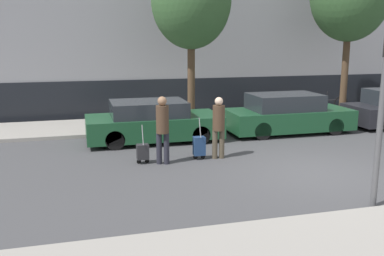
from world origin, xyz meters
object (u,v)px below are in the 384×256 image
at_px(pedestrian_right, 219,124).
at_px(trolley_right, 199,146).
at_px(trolley_left, 143,152).
at_px(parked_bicycle, 330,104).
at_px(parked_car_0, 153,122).
at_px(parked_car_1, 287,115).
at_px(pedestrian_left, 162,126).
at_px(bare_tree_near_crossing, 191,0).

height_order(pedestrian_right, trolley_right, pedestrian_right).
height_order(trolley_left, parked_bicycle, parked_bicycle).
bearing_deg(pedestrian_right, parked_car_0, 123.99).
bearing_deg(parked_car_1, parked_bicycle, 38.00).
xyz_separation_m(parked_car_0, pedestrian_right, (1.42, -2.57, 0.36)).
distance_m(parked_car_0, pedestrian_right, 2.96).
bearing_deg(parked_car_1, pedestrian_left, -151.80).
xyz_separation_m(trolley_right, parked_bicycle, (7.55, 5.30, 0.11)).
distance_m(parked_car_0, parked_car_1, 4.89).
distance_m(pedestrian_left, trolley_right, 1.28).
bearing_deg(pedestrian_right, bare_tree_near_crossing, 89.89).
relative_size(trolley_left, trolley_right, 0.91).
distance_m(parked_car_0, parked_bicycle, 8.86).
xyz_separation_m(pedestrian_left, parked_bicycle, (8.62, 5.49, -0.56)).
bearing_deg(trolley_right, bare_tree_near_crossing, 77.84).
xyz_separation_m(pedestrian_left, trolley_left, (-0.52, 0.18, -0.73)).
relative_size(pedestrian_right, trolley_right, 1.47).
distance_m(trolley_left, parked_bicycle, 10.57).
bearing_deg(pedestrian_left, bare_tree_near_crossing, 85.84).
bearing_deg(parked_car_0, bare_tree_near_crossing, 46.52).
distance_m(pedestrian_right, trolley_right, 0.82).
xyz_separation_m(pedestrian_left, bare_tree_near_crossing, (2.03, 4.65, 3.65)).
bearing_deg(pedestrian_left, trolley_left, -179.93).
bearing_deg(parked_bicycle, trolley_left, -149.87).
relative_size(parked_car_0, pedestrian_left, 2.39).
xyz_separation_m(trolley_left, trolley_right, (1.59, 0.01, 0.06)).
xyz_separation_m(parked_car_0, parked_bicycle, (8.42, 2.77, -0.14)).
relative_size(parked_car_1, pedestrian_right, 2.55).
distance_m(parked_car_1, parked_bicycle, 4.48).
relative_size(parked_car_0, pedestrian_right, 2.51).
xyz_separation_m(trolley_left, pedestrian_right, (2.14, -0.04, 0.67)).
relative_size(parked_car_0, trolley_left, 4.09).
xyz_separation_m(pedestrian_right, bare_tree_near_crossing, (0.41, 4.51, 3.71)).
bearing_deg(trolley_left, bare_tree_near_crossing, 60.25).
xyz_separation_m(trolley_left, bare_tree_near_crossing, (2.55, 4.47, 4.38)).
bearing_deg(parked_bicycle, trolley_right, -144.94).
bearing_deg(trolley_left, parked_bicycle, 30.13).
height_order(parked_car_0, parked_bicycle, parked_car_0).
height_order(trolley_right, parked_bicycle, trolley_right).
xyz_separation_m(parked_car_0, bare_tree_near_crossing, (1.83, 1.93, 4.07)).
bearing_deg(bare_tree_near_crossing, trolley_left, -119.75).
bearing_deg(trolley_right, pedestrian_left, -169.90).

